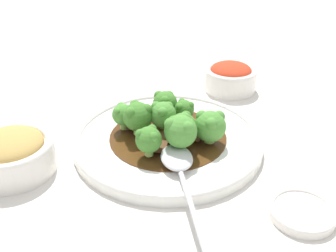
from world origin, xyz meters
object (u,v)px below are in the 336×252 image
Objects in this scene: serving_spoon at (180,167)px; beef_strip_0 at (176,112)px; broccoli_floret_0 at (163,114)px; broccoli_floret_7 at (181,131)px; beef_strip_2 at (160,140)px; broccoli_floret_8 at (123,114)px; side_bowl_appetizer at (12,153)px; side_bowl_kimchi at (230,77)px; beef_strip_3 at (196,130)px; broccoli_floret_6 at (165,103)px; broccoli_floret_4 at (183,127)px; sauce_dish at (302,212)px; beef_strip_1 at (138,119)px; broccoli_floret_5 at (184,109)px; broccoli_floret_2 at (138,116)px; broccoli_floret_1 at (149,139)px; main_plate at (168,139)px; broccoli_floret_3 at (210,126)px.

beef_strip_0 is at bearing -177.16° from serving_spoon.
broccoli_floret_0 is 0.88× the size of broccoli_floret_7.
beef_strip_0 is 1.02× the size of broccoli_floret_0.
broccoli_floret_8 reaches higher than beef_strip_2.
broccoli_floret_0 is at bearing 111.16° from side_bowl_appetizer.
beef_strip_0 is at bearing -36.76° from side_bowl_kimchi.
beef_strip_3 is 0.07m from broccoli_floret_6.
broccoli_floret_4 reaches higher than beef_strip_0.
sauce_dish is at bearing 38.03° from beef_strip_3.
broccoli_floret_4 is (0.03, -0.02, 0.02)m from beef_strip_3.
beef_strip_1 is at bearing -130.75° from sauce_dish.
beef_strip_2 is 1.20× the size of broccoli_floret_6.
beef_strip_1 is (0.03, -0.06, 0.00)m from beef_strip_0.
broccoli_floret_4 reaches higher than beef_strip_3.
side_bowl_appetizer is (0.09, -0.15, -0.02)m from broccoli_floret_8.
beef_strip_1 is 0.46× the size of side_bowl_kimchi.
broccoli_floret_6 is at bearing 176.08° from beef_strip_2.
broccoli_floret_5 is 0.51× the size of sauce_dish.
broccoli_floret_7 is 0.49× the size of side_bowl_appetizer.
beef_strip_1 is 0.81× the size of broccoli_floret_7.
broccoli_floret_2 is 0.07m from broccoli_floret_4.
broccoli_floret_6 is 0.62× the size of sauce_dish.
beef_strip_0 is 0.45× the size of side_bowl_appetizer.
broccoli_floret_1 is (0.03, -0.01, 0.02)m from beef_strip_2.
broccoli_floret_0 reaches higher than broccoli_floret_5.
broccoli_floret_0 reaches higher than serving_spoon.
broccoli_floret_2 is 1.12× the size of broccoli_floret_4.
serving_spoon reaches higher than beef_strip_0.
broccoli_floret_0 is at bearing 82.06° from broccoli_floret_8.
sauce_dish is at bearing 49.25° from beef_strip_1.
broccoli_floret_1 reaches higher than beef_strip_2.
sauce_dish is at bearing 35.67° from beef_strip_0.
broccoli_floret_8 is (0.05, -0.08, 0.02)m from beef_strip_0.
beef_strip_0 is 0.90× the size of broccoli_floret_7.
broccoli_floret_2 is 0.06m from broccoli_floret_6.
broccoli_floret_2 is at bearing -40.11° from beef_strip_0.
side_bowl_kimchi is at bearing 130.31° from side_bowl_appetizer.
beef_strip_1 is at bearing -106.17° from beef_strip_3.
broccoli_floret_1 reaches higher than serving_spoon.
broccoli_floret_8 is (0.03, -0.06, -0.00)m from broccoli_floret_6.
beef_strip_3 is at bearing 107.62° from side_bowl_appetizer.
main_plate is 7.15× the size of broccoli_floret_5.
main_plate is 3.66× the size of sauce_dish.
broccoli_floret_7 is (0.03, -0.04, 0.01)m from broccoli_floret_3.
broccoli_floret_5 is (-0.06, 0.00, -0.00)m from broccoli_floret_4.
beef_strip_3 is 0.21m from sauce_dish.
side_bowl_kimchi is at bearing 142.59° from broccoli_floret_6.
broccoli_floret_7 reaches higher than beef_strip_0.
broccoli_floret_2 is at bearing -78.93° from broccoli_floret_0.
beef_strip_1 is 0.08m from broccoli_floret_5.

